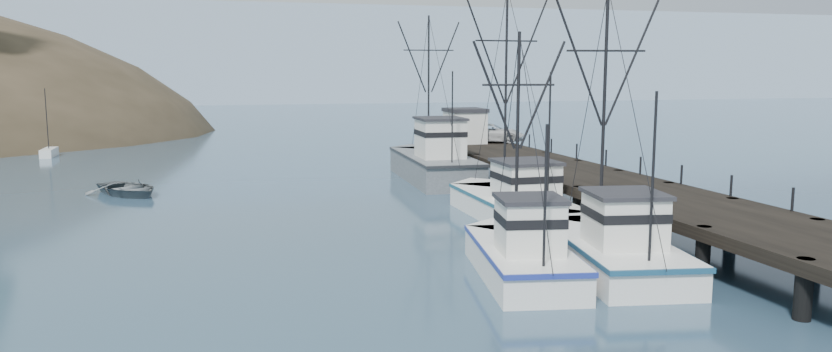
# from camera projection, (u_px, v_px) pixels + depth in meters

# --- Properties ---
(ground) EXTENTS (400.00, 400.00, 0.00)m
(ground) POSITION_uv_depth(u_px,v_px,m) (421.00, 311.00, 24.28)
(ground) COLOR navy
(ground) RESTS_ON ground
(pier) EXTENTS (6.00, 44.00, 2.00)m
(pier) POSITION_uv_depth(u_px,v_px,m) (578.00, 177.00, 42.98)
(pier) COLOR black
(pier) RESTS_ON ground
(distant_ridge) EXTENTS (360.00, 40.00, 26.00)m
(distant_ridge) POSITION_uv_depth(u_px,v_px,m) (278.00, 101.00, 189.17)
(distant_ridge) COLOR #9EB2C6
(distant_ridge) RESTS_ON ground
(distant_ridge_far) EXTENTS (180.00, 25.00, 18.00)m
(distant_ridge_far) POSITION_uv_depth(u_px,v_px,m) (77.00, 101.00, 190.39)
(distant_ridge_far) COLOR silver
(distant_ridge_far) RESTS_ON ground
(trawler_near) EXTENTS (5.21, 11.35, 11.41)m
(trawler_near) POSITION_uv_depth(u_px,v_px,m) (608.00, 246.00, 29.78)
(trawler_near) COLOR white
(trawler_near) RESTS_ON ground
(trawler_mid) EXTENTS (4.50, 9.54, 9.64)m
(trawler_mid) POSITION_uv_depth(u_px,v_px,m) (520.00, 255.00, 28.45)
(trawler_mid) COLOR white
(trawler_mid) RESTS_ON ground
(trawler_far) EXTENTS (3.99, 12.24, 12.45)m
(trawler_far) POSITION_uv_depth(u_px,v_px,m) (512.00, 203.00, 39.51)
(trawler_far) COLOR white
(trawler_far) RESTS_ON ground
(work_vessel) EXTENTS (4.74, 14.22, 12.09)m
(work_vessel) POSITION_uv_depth(u_px,v_px,m) (433.00, 163.00, 53.36)
(work_vessel) COLOR slate
(work_vessel) RESTS_ON ground
(pier_shed) EXTENTS (3.00, 3.20, 2.80)m
(pier_shed) POSITION_uv_depth(u_px,v_px,m) (465.00, 125.00, 59.72)
(pier_shed) COLOR silver
(pier_shed) RESTS_ON pier
(pickup_truck) EXTENTS (5.98, 4.46, 1.51)m
(pickup_truck) POSITION_uv_depth(u_px,v_px,m) (491.00, 133.00, 60.34)
(pickup_truck) COLOR silver
(pickup_truck) RESTS_ON pier
(motorboat) EXTENTS (6.34, 6.80, 1.15)m
(motorboat) POSITION_uv_depth(u_px,v_px,m) (128.00, 195.00, 46.97)
(motorboat) COLOR slate
(motorboat) RESTS_ON ground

